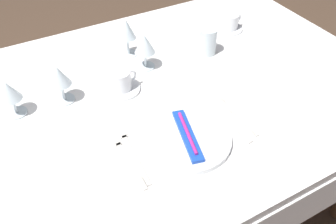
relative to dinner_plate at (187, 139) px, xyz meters
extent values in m
plane|color=#4C3828|center=(-0.03, 0.25, -0.75)|extent=(6.00, 6.00, 0.00)
cube|color=white|center=(-0.03, 0.25, -0.03)|extent=(1.80, 1.10, 0.04)
cube|color=white|center=(-0.03, 0.80, -0.14)|extent=(1.80, 0.01, 0.18)
cylinder|color=brown|center=(0.77, 0.70, -0.40)|extent=(0.07, 0.07, 0.70)
cylinder|color=white|center=(0.00, 0.00, 0.00)|extent=(0.27, 0.27, 0.02)
cube|color=blue|center=(0.00, 0.00, 0.02)|extent=(0.09, 0.21, 0.01)
cylinder|color=#CC268C|center=(0.00, 0.00, 0.03)|extent=(0.05, 0.17, 0.01)
cube|color=beige|center=(-0.17, 0.01, -0.01)|extent=(0.03, 0.20, 0.00)
cube|color=beige|center=(-0.16, 0.12, -0.01)|extent=(0.02, 0.04, 0.00)
cube|color=beige|center=(-0.19, -0.01, -0.01)|extent=(0.02, 0.19, 0.00)
cube|color=beige|center=(-0.19, 0.10, -0.01)|extent=(0.02, 0.04, 0.00)
cube|color=beige|center=(0.16, 0.00, -0.01)|extent=(0.02, 0.19, 0.00)
cube|color=beige|center=(0.16, 0.10, -0.01)|extent=(0.02, 0.06, 0.00)
cube|color=beige|center=(0.20, 0.00, -0.01)|extent=(0.02, 0.17, 0.00)
ellipsoid|color=beige|center=(0.19, 0.10, -0.01)|extent=(0.03, 0.04, 0.01)
cylinder|color=white|center=(0.50, 0.48, 0.00)|extent=(0.13, 0.13, 0.01)
cylinder|color=white|center=(0.50, 0.48, 0.03)|extent=(0.08, 0.08, 0.06)
torus|color=white|center=(0.54, 0.48, 0.04)|extent=(0.05, 0.01, 0.05)
cylinder|color=white|center=(-0.08, 0.32, 0.00)|extent=(0.13, 0.13, 0.01)
cylinder|color=white|center=(-0.08, 0.32, 0.04)|extent=(0.07, 0.07, 0.07)
torus|color=white|center=(-0.04, 0.32, 0.04)|extent=(0.05, 0.01, 0.05)
cylinder|color=silver|center=(0.03, 0.51, -0.01)|extent=(0.07, 0.07, 0.01)
cylinder|color=silver|center=(0.03, 0.51, 0.03)|extent=(0.01, 0.01, 0.07)
cone|color=silver|center=(0.03, 0.51, 0.11)|extent=(0.07, 0.07, 0.08)
cylinder|color=silver|center=(0.06, 0.40, -0.01)|extent=(0.07, 0.07, 0.01)
cylinder|color=silver|center=(0.06, 0.40, 0.03)|extent=(0.01, 0.01, 0.06)
cone|color=silver|center=(0.06, 0.40, 0.10)|extent=(0.08, 0.08, 0.07)
cylinder|color=silver|center=(-0.27, 0.36, -0.01)|extent=(0.07, 0.07, 0.01)
cylinder|color=silver|center=(-0.27, 0.36, 0.03)|extent=(0.01, 0.01, 0.06)
cone|color=silver|center=(-0.27, 0.36, 0.09)|extent=(0.07, 0.07, 0.07)
cylinder|color=silver|center=(-0.42, 0.37, -0.01)|extent=(0.06, 0.06, 0.01)
cylinder|color=silver|center=(-0.42, 0.37, 0.03)|extent=(0.01, 0.01, 0.06)
cone|color=silver|center=(-0.42, 0.37, 0.09)|extent=(0.07, 0.07, 0.06)
cylinder|color=silver|center=(0.31, 0.37, 0.04)|extent=(0.07, 0.07, 0.11)
cylinder|color=#C68C1E|center=(0.31, 0.37, 0.03)|extent=(0.06, 0.06, 0.06)
camera|label=1|loc=(-0.39, -0.59, 0.76)|focal=37.17mm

